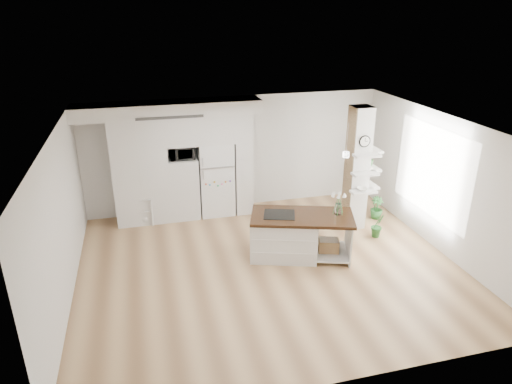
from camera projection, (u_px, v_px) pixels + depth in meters
floor at (269, 266)px, 8.65m from camera, size 7.00×6.00×0.01m
room at (270, 175)px, 7.95m from camera, size 7.04×6.04×2.72m
cabinet_wall at (174, 155)px, 10.13m from camera, size 4.00×0.71×2.70m
refrigerator at (216, 178)px, 10.60m from camera, size 0.78×0.69×1.75m
column at (362, 170)px, 9.70m from camera, size 0.69×0.90×2.70m
window at (432, 171)px, 9.16m from camera, size 0.00×2.40×2.40m
pendant_light at (357, 150)px, 8.38m from camera, size 0.12×0.12×0.10m
kitchen_island at (290, 234)px, 8.87m from camera, size 2.14×1.49×1.45m
bookshelf at (142, 212)px, 10.25m from camera, size 0.58×0.39×0.64m
floor_plant_a at (378, 225)px, 9.68m from camera, size 0.34×0.30×0.52m
floor_plant_b at (377, 208)px, 10.53m from camera, size 0.30×0.30×0.52m
microwave at (182, 152)px, 10.11m from camera, size 0.54×0.37×0.30m
shelf_plant at (370, 159)px, 9.85m from camera, size 0.27×0.23×0.30m
decor_bowl at (362, 189)px, 9.61m from camera, size 0.22×0.22×0.05m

